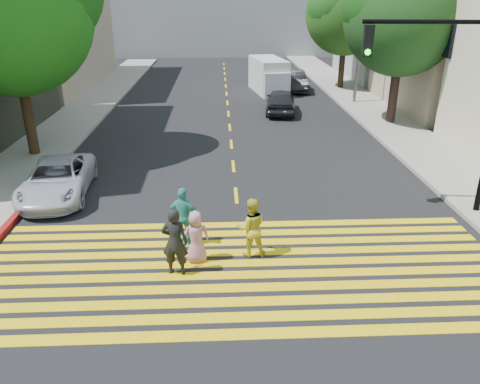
{
  "coord_description": "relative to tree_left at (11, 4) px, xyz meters",
  "views": [
    {
      "loc": [
        -0.53,
        -8.88,
        6.45
      ],
      "look_at": [
        0.0,
        3.0,
        1.4
      ],
      "focal_mm": 35.0,
      "sensor_mm": 36.0,
      "label": 1
    }
  ],
  "objects": [
    {
      "name": "white_van",
      "position": [
        11.42,
        13.7,
        -4.99
      ],
      "size": [
        2.53,
        5.11,
        2.31
      ],
      "rotation": [
        0.0,
        0.0,
        0.15
      ],
      "color": "silver",
      "rests_on": "ground"
    },
    {
      "name": "crosswalk",
      "position": [
        8.4,
        -9.4,
        -6.07
      ],
      "size": [
        13.4,
        5.3,
        0.01
      ],
      "color": "yellow",
      "rests_on": "ground"
    },
    {
      "name": "pedestrian_man",
      "position": [
        6.73,
        -9.5,
        -5.19
      ],
      "size": [
        0.69,
        0.5,
        1.78
      ],
      "primitive_type": "imported",
      "rotation": [
        0.0,
        0.0,
        3.02
      ],
      "color": "black",
      "rests_on": "ground"
    },
    {
      "name": "pedestrian_woman",
      "position": [
        8.65,
        -8.69,
        -5.26
      ],
      "size": [
        0.84,
        0.68,
        1.64
      ],
      "primitive_type": "imported",
      "rotation": [
        0.0,
        0.0,
        3.21
      ],
      "color": "gold",
      "rests_on": "ground"
    },
    {
      "name": "ground",
      "position": [
        8.4,
        -10.68,
        -6.08
      ],
      "size": [
        120.0,
        120.0,
        0.0
      ],
      "primitive_type": "plane",
      "color": "black"
    },
    {
      "name": "tree_right_near",
      "position": [
        17.1,
        4.63,
        -0.34
      ],
      "size": [
        7.19,
        6.82,
        8.49
      ],
      "rotation": [
        0.0,
        0.0,
        -0.19
      ],
      "color": "black",
      "rests_on": "ground"
    },
    {
      "name": "sidewalk_left",
      "position": [
        -0.1,
        11.32,
        -6.01
      ],
      "size": [
        3.0,
        40.0,
        0.15
      ],
      "primitive_type": "cube",
      "color": "gray",
      "rests_on": "ground"
    },
    {
      "name": "building_right_grey",
      "position": [
        23.4,
        19.32,
        -1.08
      ],
      "size": [
        10.0,
        10.0,
        10.0
      ],
      "primitive_type": "cube",
      "color": "gray",
      "rests_on": "ground"
    },
    {
      "name": "sidewalk_right",
      "position": [
        16.9,
        4.32,
        -6.01
      ],
      "size": [
        3.0,
        60.0,
        0.15
      ],
      "primitive_type": "cube",
      "color": "gray",
      "rests_on": "ground"
    },
    {
      "name": "traffic_signal",
      "position": [
        14.82,
        -6.36,
        -2.1
      ],
      "size": [
        4.18,
        0.73,
        6.16
      ],
      "rotation": [
        0.0,
        0.0,
        -0.12
      ],
      "color": "black",
      "rests_on": "ground"
    },
    {
      "name": "tree_left",
      "position": [
        0.0,
        0.0,
        0.0
      ],
      "size": [
        7.55,
        7.29,
        9.02
      ],
      "rotation": [
        0.0,
        0.0,
        0.19
      ],
      "color": "black",
      "rests_on": "ground"
    },
    {
      "name": "dark_car_near",
      "position": [
        11.47,
        7.44,
        -5.37
      ],
      "size": [
        2.21,
        4.33,
        1.41
      ],
      "primitive_type": "imported",
      "rotation": [
        0.0,
        0.0,
        3.01
      ],
      "color": "black",
      "rests_on": "ground"
    },
    {
      "name": "lane_line",
      "position": [
        8.4,
        11.82,
        -6.08
      ],
      "size": [
        0.12,
        34.4,
        0.01
      ],
      "color": "yellow",
      "rests_on": "ground"
    },
    {
      "name": "tree_right_far",
      "position": [
        16.82,
        14.7,
        -0.6
      ],
      "size": [
        7.13,
        7.02,
        8.12
      ],
      "rotation": [
        0.0,
        0.0,
        0.3
      ],
      "color": "black",
      "rests_on": "ground"
    },
    {
      "name": "pedestrian_child",
      "position": [
        7.22,
        -8.94,
        -5.37
      ],
      "size": [
        0.76,
        0.56,
        1.41
      ],
      "primitive_type": "imported",
      "rotation": [
        0.0,
        0.0,
        3.31
      ],
      "color": "#BC7D98",
      "rests_on": "ground"
    },
    {
      "name": "curb_red",
      "position": [
        1.5,
        -4.68,
        -6.0
      ],
      "size": [
        0.2,
        8.0,
        0.16
      ],
      "primitive_type": "cube",
      "color": "maroon",
      "rests_on": "ground"
    },
    {
      "name": "silver_car",
      "position": [
        11.98,
        17.32,
        -5.38
      ],
      "size": [
        2.39,
        4.98,
        1.4
      ],
      "primitive_type": "imported",
      "rotation": [
        0.0,
        0.0,
        3.05
      ],
      "color": "#BBBBBB",
      "rests_on": "ground"
    },
    {
      "name": "building_left_tan",
      "position": [
        -7.6,
        17.32,
        -1.08
      ],
      "size": [
        12.0,
        16.0,
        10.0
      ],
      "primitive_type": "cube",
      "color": "tan",
      "rests_on": "ground"
    },
    {
      "name": "white_sedan",
      "position": [
        2.3,
        -4.41,
        -5.46
      ],
      "size": [
        2.42,
        4.59,
        1.23
      ],
      "primitive_type": "imported",
      "rotation": [
        0.0,
        0.0,
        0.08
      ],
      "color": "silver",
      "rests_on": "ground"
    },
    {
      "name": "pedestrian_extra",
      "position": [
        6.85,
        -8.01,
        -5.24
      ],
      "size": [
        1.06,
        0.69,
        1.67
      ],
      "primitive_type": "imported",
      "rotation": [
        0.0,
        0.0,
        2.83
      ],
      "color": "teal",
      "rests_on": "ground"
    },
    {
      "name": "street_lamp",
      "position": [
        16.24,
        9.71,
        -0.32
      ],
      "size": [
        2.26,
        0.65,
        10.04
      ],
      "rotation": [
        0.0,
        0.0,
        -0.2
      ],
      "color": "#565656",
      "rests_on": "ground"
    },
    {
      "name": "dark_car_parked",
      "position": [
        13.29,
        14.26,
        -5.38
      ],
      "size": [
        1.54,
        4.26,
        1.4
      ],
      "primitive_type": "imported",
      "rotation": [
        0.0,
        0.0,
        0.02
      ],
      "color": "black",
      "rests_on": "ground"
    }
  ]
}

